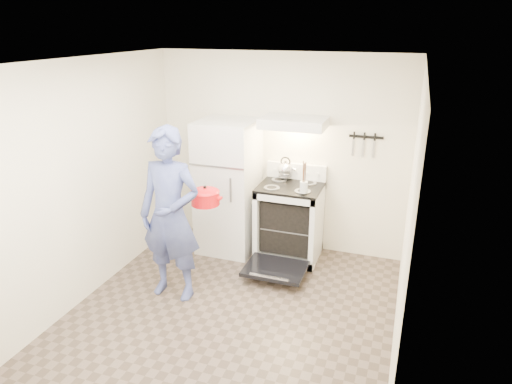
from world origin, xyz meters
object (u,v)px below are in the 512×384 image
tea_kettle (285,168)px  person (170,215)px  stove_body (289,223)px  refrigerator (228,187)px  dutch_oven (205,198)px

tea_kettle → person: size_ratio=0.16×
stove_body → tea_kettle: tea_kettle is taller
stove_body → tea_kettle: size_ratio=3.17×
person → tea_kettle: bearing=60.7°
refrigerator → tea_kettle: bearing=19.8°
tea_kettle → person: bearing=-119.2°
person → dutch_oven: (0.23, 0.36, 0.09)m
refrigerator → stove_body: (0.81, 0.02, -0.39)m
dutch_oven → refrigerator: bearing=96.0°
refrigerator → dutch_oven: bearing=-84.0°
stove_body → tea_kettle: bearing=120.7°
refrigerator → tea_kettle: size_ratio=5.86×
person → refrigerator: bearing=83.3°
stove_body → tea_kettle: 0.68m
stove_body → person: (-0.95, -1.25, 0.47)m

